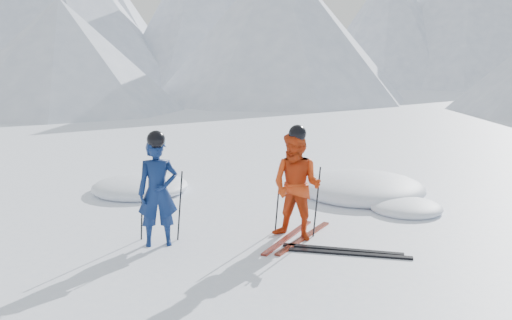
# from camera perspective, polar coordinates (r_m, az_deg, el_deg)

# --- Properties ---
(ground) EXTENTS (160.00, 160.00, 0.00)m
(ground) POSITION_cam_1_polar(r_m,az_deg,el_deg) (8.32, 13.53, -8.46)
(ground) COLOR white
(ground) RESTS_ON ground
(mountain_range) EXTENTS (106.15, 62.94, 15.53)m
(mountain_range) POSITION_cam_1_polar(r_m,az_deg,el_deg) (43.81, 16.81, 15.77)
(mountain_range) COLOR #B2BCD1
(mountain_range) RESTS_ON ground
(skier_blue) EXTENTS (0.67, 0.54, 1.57)m
(skier_blue) POSITION_cam_1_polar(r_m,az_deg,el_deg) (7.92, -10.29, -3.37)
(skier_blue) COLOR #0D204F
(skier_blue) RESTS_ON ground
(skier_red) EXTENTS (0.96, 0.86, 1.62)m
(skier_red) POSITION_cam_1_polar(r_m,az_deg,el_deg) (8.07, 4.31, -2.77)
(skier_red) COLOR red
(skier_red) RESTS_ON ground
(pole_blue_left) EXTENTS (0.11, 0.08, 1.05)m
(pole_blue_left) POSITION_cam_1_polar(r_m,az_deg,el_deg) (8.22, -11.91, -4.79)
(pole_blue_left) COLOR black
(pole_blue_left) RESTS_ON ground
(pole_blue_right) EXTENTS (0.11, 0.07, 1.05)m
(pole_blue_right) POSITION_cam_1_polar(r_m,az_deg,el_deg) (8.15, -8.02, -4.80)
(pole_blue_right) COLOR black
(pole_blue_right) RESTS_ON ground
(pole_red_left) EXTENTS (0.11, 0.09, 1.08)m
(pole_red_left) POSITION_cam_1_polar(r_m,az_deg,el_deg) (8.40, 2.33, -4.10)
(pole_red_left) COLOR black
(pole_red_left) RESTS_ON ground
(pole_red_right) EXTENTS (0.11, 0.08, 1.08)m
(pole_red_right) POSITION_cam_1_polar(r_m,az_deg,el_deg) (8.28, 6.42, -4.40)
(pole_red_right) COLOR black
(pole_red_right) RESTS_ON ground
(ski_worn_left) EXTENTS (0.64, 1.64, 0.03)m
(ski_worn_left) POSITION_cam_1_polar(r_m,az_deg,el_deg) (8.31, 3.39, -8.09)
(ski_worn_left) COLOR black
(ski_worn_left) RESTS_ON ground
(ski_worn_right) EXTENTS (0.75, 1.60, 0.03)m
(ski_worn_right) POSITION_cam_1_polar(r_m,az_deg,el_deg) (8.29, 5.06, -8.14)
(ski_worn_right) COLOR black
(ski_worn_right) RESTS_ON ground
(ski_loose_a) EXTENTS (1.70, 0.28, 0.03)m
(ski_loose_a) POSITION_cam_1_polar(r_m,az_deg,el_deg) (7.88, 9.07, -9.29)
(ski_loose_a) COLOR black
(ski_loose_a) RESTS_ON ground
(ski_loose_b) EXTENTS (1.70, 0.22, 0.03)m
(ski_loose_b) POSITION_cam_1_polar(r_m,az_deg,el_deg) (7.74, 9.84, -9.69)
(ski_loose_b) COLOR black
(ski_loose_b) RESTS_ON ground
(snow_lumps) EXTENTS (9.10, 5.32, 0.55)m
(snow_lumps) POSITION_cam_1_polar(r_m,az_deg,el_deg) (10.65, 5.77, -3.90)
(snow_lumps) COLOR white
(snow_lumps) RESTS_ON ground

